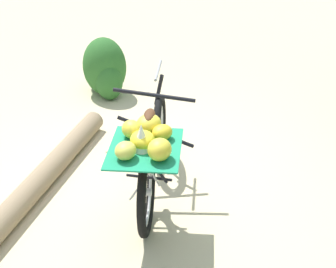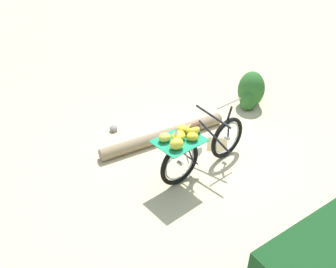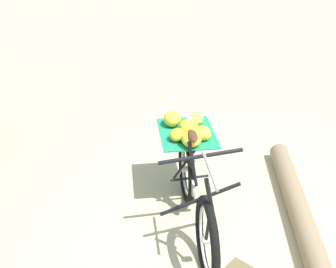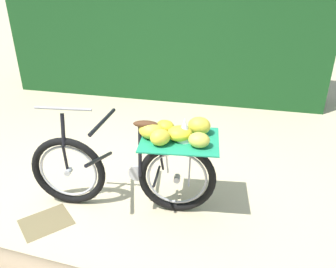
# 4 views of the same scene
# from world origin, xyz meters

# --- Properties ---
(ground_plane) EXTENTS (60.00, 60.00, 0.00)m
(ground_plane) POSITION_xyz_m (0.00, 0.00, 0.00)
(ground_plane) COLOR beige
(bicycle) EXTENTS (1.53, 1.41, 1.03)m
(bicycle) POSITION_xyz_m (0.22, -0.28, 0.52)
(bicycle) COLOR black
(bicycle) RESTS_ON ground_plane
(fallen_log) EXTENTS (1.67, 2.06, 0.21)m
(fallen_log) POSITION_xyz_m (-0.63, -0.92, 0.11)
(fallen_log) COLOR #937A5B
(fallen_log) RESTS_ON ground_plane
(shrub_cluster) EXTENTS (0.80, 0.55, 0.76)m
(shrub_cluster) POSITION_xyz_m (-2.21, 0.68, 0.34)
(shrub_cluster) COLOR #2D6628
(shrub_cluster) RESTS_ON ground_plane
(leaf_litter_patch) EXTENTS (0.44, 0.36, 0.01)m
(leaf_litter_patch) POSITION_xyz_m (-0.61, 0.03, 0.00)
(leaf_litter_patch) COLOR olive
(leaf_litter_patch) RESTS_ON ground_plane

